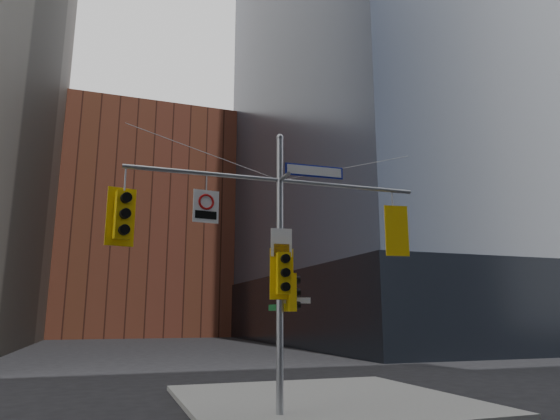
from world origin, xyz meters
TOP-DOWN VIEW (x-y plane):
  - sidewalk_corner at (2.00, 4.00)m, footprint 8.00×8.00m
  - podium_ne at (28.00, 32.00)m, footprint 36.40×36.40m
  - brick_midrise at (0.00, 58.00)m, footprint 26.00×20.00m
  - signal_assembly at (0.00, 1.99)m, footprint 8.00×0.80m
  - traffic_light_west_arm at (-3.92, 2.01)m, footprint 0.67×0.61m
  - traffic_light_east_arm at (3.40, 1.99)m, footprint 0.68×0.58m
  - traffic_light_pole_side at (0.32, 2.00)m, footprint 0.39×0.33m
  - traffic_light_pole_front at (0.00, 1.73)m, footprint 0.61×0.51m
  - street_sign_blade at (1.00, 2.00)m, footprint 1.68×0.09m
  - regulatory_sign_arm at (-1.95, 1.97)m, footprint 0.66×0.13m
  - regulatory_sign_pole at (0.00, 1.88)m, footprint 0.55×0.09m
  - street_blade_ew at (0.45, 2.00)m, footprint 0.75×0.07m
  - street_blade_ns at (0.00, 2.45)m, footprint 0.06×0.79m

SIDE VIEW (x-z plane):
  - sidewalk_corner at x=2.00m, z-range 0.00..0.15m
  - street_blade_ns at x=0.00m, z-range 2.61..2.77m
  - street_blade_ew at x=0.45m, z-range 2.79..2.94m
  - podium_ne at x=28.00m, z-range 0.00..6.00m
  - traffic_light_pole_side at x=0.32m, z-range 2.59..3.55m
  - traffic_light_pole_front at x=0.00m, z-range 2.88..4.16m
  - regulatory_sign_pole at x=0.00m, z-range 3.94..4.66m
  - signal_assembly at x=0.00m, z-range 0.77..8.07m
  - traffic_light_west_arm at x=-3.92m, z-range 4.09..5.51m
  - traffic_light_east_arm at x=3.40m, z-range 4.09..5.51m
  - regulatory_sign_arm at x=-1.95m, z-range 4.76..5.59m
  - street_sign_blade at x=1.00m, z-range 6.19..6.51m
  - brick_midrise at x=0.00m, z-range 0.00..28.00m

